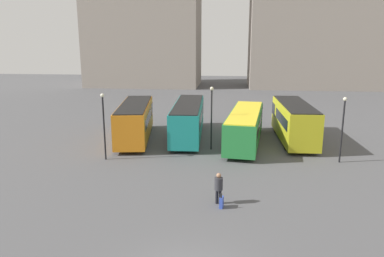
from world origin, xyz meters
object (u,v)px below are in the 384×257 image
at_px(bus_0, 135,120).
at_px(bus_1, 188,119).
at_px(lamp_post_0, 104,121).
at_px(bus_2, 245,126).
at_px(suitcase, 221,202).
at_px(bus_3, 294,121).
at_px(lamp_post_2, 212,113).
at_px(traveler, 219,186).
at_px(lamp_post_1, 343,124).

relative_size(bus_0, bus_1, 0.93).
height_order(bus_0, lamp_post_0, lamp_post_0).
bearing_deg(bus_2, suitcase, 179.59).
distance_m(bus_3, suitcase, 15.34).
bearing_deg(lamp_post_2, traveler, -84.82).
bearing_deg(lamp_post_0, bus_2, 27.76).
height_order(traveler, suitcase, traveler).
relative_size(bus_1, suitcase, 12.53).
relative_size(bus_1, bus_3, 1.15).
relative_size(traveler, lamp_post_1, 0.37).
bearing_deg(bus_3, lamp_post_1, -159.05).
bearing_deg(traveler, suitcase, -151.06).
bearing_deg(bus_1, lamp_post_0, 140.91).
bearing_deg(bus_2, bus_3, -65.50).
height_order(lamp_post_0, lamp_post_2, lamp_post_2).
distance_m(traveler, lamp_post_1, 11.69).
bearing_deg(lamp_post_1, lamp_post_2, 165.88).
xyz_separation_m(suitcase, lamp_post_2, (-1.11, 10.72, 2.71)).
relative_size(bus_2, suitcase, 12.52).
bearing_deg(bus_1, bus_0, 102.67).
xyz_separation_m(traveler, lamp_post_0, (-8.53, 6.82, 1.90)).
bearing_deg(lamp_post_2, bus_0, 160.02).
relative_size(bus_2, bus_3, 1.15).
relative_size(bus_3, traveler, 5.44).
bearing_deg(lamp_post_2, lamp_post_1, -14.12).
distance_m(bus_0, bus_2, 9.59).
xyz_separation_m(bus_2, traveler, (-1.82, -12.27, -0.50)).
bearing_deg(lamp_post_0, suitcase, -39.99).
bearing_deg(bus_1, lamp_post_2, -150.64).
bearing_deg(bus_2, bus_0, 94.22).
xyz_separation_m(bus_2, bus_3, (4.23, 1.34, 0.25)).
relative_size(bus_2, lamp_post_0, 2.21).
bearing_deg(suitcase, bus_3, -14.00).
relative_size(lamp_post_0, lamp_post_1, 1.03).
height_order(bus_3, traveler, bus_3).
xyz_separation_m(bus_0, suitcase, (7.94, -13.20, -1.43)).
distance_m(traveler, lamp_post_0, 11.08).
xyz_separation_m(bus_2, lamp_post_1, (6.62, -4.39, 1.32)).
xyz_separation_m(bus_1, traveler, (3.21, -13.93, -0.66)).
relative_size(bus_1, lamp_post_1, 2.29).
relative_size(traveler, suitcase, 2.00).
distance_m(bus_1, lamp_post_0, 8.97).
xyz_separation_m(bus_3, lamp_post_2, (-6.98, -3.37, 1.23)).
height_order(bus_1, traveler, bus_1).
distance_m(bus_0, bus_1, 4.71).
bearing_deg(bus_1, suitcase, -169.07).
distance_m(traveler, suitcase, 0.89).
xyz_separation_m(traveler, lamp_post_1, (8.44, 7.88, 1.82)).
xyz_separation_m(bus_3, lamp_post_1, (2.39, -5.73, 1.06)).
bearing_deg(bus_1, bus_2, -110.64).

